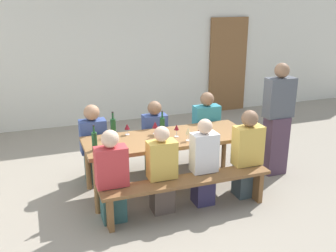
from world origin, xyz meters
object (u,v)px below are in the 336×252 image
(wine_glass_3, at_px, (127,127))
(standing_host, at_px, (277,122))
(seated_guest_near_2, at_px, (204,164))
(wine_bottle_2, at_px, (95,141))
(wine_glass_2, at_px, (188,131))
(wine_bottle_1, at_px, (113,127))
(wine_bottle_0, at_px, (162,125))
(seated_guest_far_0, at_px, (94,145))
(wooden_door, at_px, (228,65))
(tasting_table, at_px, (168,142))
(seated_guest_near_0, at_px, (112,178))
(seated_guest_far_1, at_px, (155,139))
(bench_far, at_px, (152,146))
(bench_near, at_px, (188,186))
(seated_guest_near_3, at_px, (247,156))
(wine_glass_1, at_px, (199,132))
(wine_glass_4, at_px, (177,128))
(seated_guest_far_2, at_px, (206,131))
(wine_glass_0, at_px, (155,125))
(seated_guest_near_1, at_px, (162,172))

(wine_glass_3, height_order, standing_host, standing_host)
(seated_guest_near_2, xyz_separation_m, standing_host, (1.38, 0.47, 0.26))
(wine_bottle_2, bearing_deg, wine_glass_2, -3.93)
(wine_bottle_1, distance_m, standing_host, 2.36)
(wine_bottle_0, xyz_separation_m, seated_guest_far_0, (-0.88, 0.40, -0.32))
(wooden_door, xyz_separation_m, tasting_table, (-2.60, -3.20, -0.38))
(wine_bottle_2, xyz_separation_m, seated_guest_near_0, (0.11, -0.40, -0.34))
(tasting_table, distance_m, seated_guest_far_1, 0.56)
(bench_far, relative_size, seated_guest_near_0, 1.89)
(bench_far, bearing_deg, seated_guest_far_0, -170.61)
(seated_guest_far_1, bearing_deg, seated_guest_far_0, -90.00)
(bench_near, distance_m, seated_guest_near_3, 0.93)
(bench_far, relative_size, seated_guest_near_3, 1.81)
(wine_glass_1, distance_m, seated_guest_far_1, 0.93)
(wine_glass_2, bearing_deg, wooden_door, 54.93)
(wine_glass_4, xyz_separation_m, seated_guest_far_2, (0.71, 0.58, -0.32))
(seated_guest_near_3, height_order, seated_guest_far_0, seated_guest_near_3)
(seated_guest_near_2, bearing_deg, seated_guest_far_2, -26.61)
(wine_glass_3, xyz_separation_m, seated_guest_near_3, (1.38, -0.81, -0.29))
(wine_glass_3, relative_size, wine_glass_4, 0.90)
(wine_bottle_1, xyz_separation_m, wine_glass_0, (0.54, -0.14, 0.00))
(wooden_door, height_order, standing_host, wooden_door)
(wine_glass_4, height_order, seated_guest_far_0, seated_guest_far_0)
(wine_glass_1, xyz_separation_m, wine_glass_4, (-0.23, 0.21, 0.02))
(seated_guest_far_0, bearing_deg, seated_guest_near_2, 47.30)
(wine_bottle_2, xyz_separation_m, wine_glass_4, (1.10, 0.11, 0.00))
(wooden_door, xyz_separation_m, standing_host, (-0.94, -3.27, -0.25))
(tasting_table, bearing_deg, wooden_door, 50.90)
(tasting_table, xyz_separation_m, seated_guest_near_2, (0.28, -0.55, -0.14))
(bench_far, height_order, wine_glass_0, wine_glass_0)
(seated_guest_near_2, bearing_deg, bench_near, 118.54)
(wine_glass_0, distance_m, seated_guest_near_2, 0.88)
(wine_glass_0, distance_m, seated_guest_near_1, 0.81)
(wine_glass_4, bearing_deg, bench_far, 98.39)
(wine_bottle_2, distance_m, wine_glass_4, 1.11)
(seated_guest_near_0, bearing_deg, wine_glass_1, -76.32)
(wine_bottle_0, distance_m, wine_glass_0, 0.10)
(bench_far, relative_size, wine_glass_0, 12.10)
(bench_near, relative_size, wine_glass_1, 14.01)
(seated_guest_near_2, xyz_separation_m, seated_guest_near_3, (0.62, 0.00, 0.03))
(bench_near, height_order, bench_far, same)
(wine_glass_4, distance_m, seated_guest_near_3, 0.99)
(bench_far, relative_size, seated_guest_near_1, 1.94)
(standing_host, bearing_deg, seated_guest_near_0, 10.52)
(bench_near, xyz_separation_m, wine_bottle_2, (-0.99, 0.55, 0.51))
(wine_bottle_0, xyz_separation_m, seated_guest_near_2, (0.31, -0.69, -0.33))
(bench_far, relative_size, wine_glass_3, 13.84)
(wine_glass_3, relative_size, seated_guest_far_0, 0.14)
(wine_bottle_1, bearing_deg, wine_glass_1, -28.56)
(wooden_door, height_order, wine_bottle_2, wooden_door)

